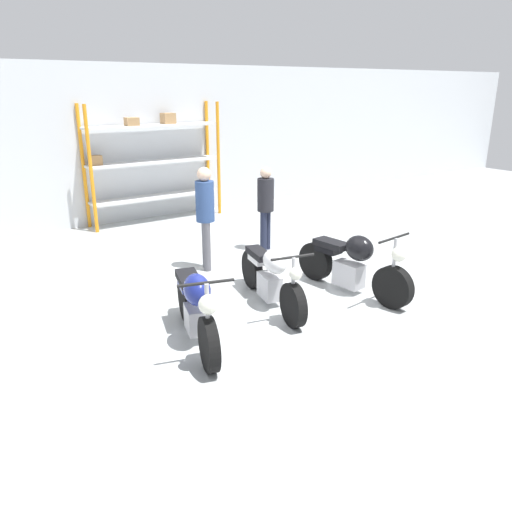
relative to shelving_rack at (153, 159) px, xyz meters
name	(u,v)px	position (x,y,z in m)	size (l,w,h in m)	color
ground_plane	(271,309)	(-0.71, -5.75, -1.48)	(30.00, 30.00, 0.00)	#B2B7B7
back_wall	(117,145)	(-0.71, 0.36, 0.32)	(30.00, 0.08, 3.60)	silver
shelving_rack	(153,159)	(0.00, 0.00, 0.00)	(3.24, 0.63, 2.74)	orange
motorcycle_blue	(196,306)	(-2.08, -6.05, -0.98)	(0.83, 2.00, 1.07)	black
motorcycle_white	(271,277)	(-0.63, -5.62, -1.04)	(0.74, 2.10, 0.99)	black
motorcycle_black	(352,264)	(0.69, -5.96, -1.00)	(0.71, 2.16, 1.07)	black
person_browsing	(266,202)	(0.81, -3.44, -0.51)	(0.44, 0.44, 1.64)	#1E2338
person_near_rack	(205,210)	(-0.67, -3.74, -0.40)	(0.42, 0.42, 1.81)	#595960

